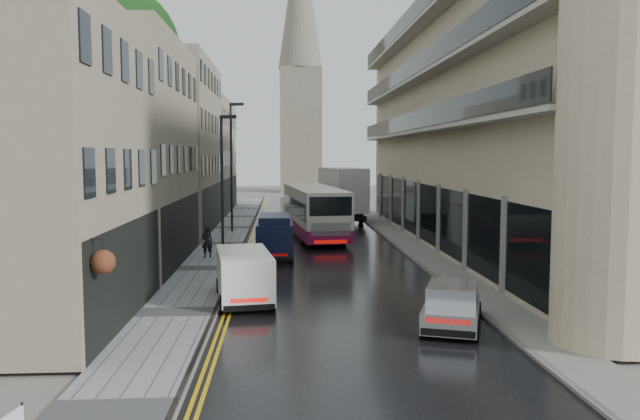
{
  "coord_description": "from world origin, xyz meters",
  "views": [
    {
      "loc": [
        -2.24,
        -10.33,
        5.48
      ],
      "look_at": [
        -0.51,
        18.0,
        2.96
      ],
      "focal_mm": 35.0,
      "sensor_mm": 36.0,
      "label": 1
    }
  ],
  "objects_px": {
    "tree_near": "(64,124)",
    "cream_bus": "(303,217)",
    "silver_hatchback": "(424,313)",
    "pedestrian": "(207,242)",
    "lamp_post_near": "(222,193)",
    "white_lorry": "(333,196)",
    "navy_van": "(258,239)",
    "tree_far": "(136,144)",
    "white_van": "(223,285)",
    "lamp_post_far": "(231,168)"
  },
  "relations": [
    {
      "from": "tree_near",
      "to": "cream_bus",
      "type": "xyz_separation_m",
      "value": [
        11.5,
        7.6,
        -5.27
      ]
    },
    {
      "from": "silver_hatchback",
      "to": "pedestrian",
      "type": "distance_m",
      "value": 16.62
    },
    {
      "from": "silver_hatchback",
      "to": "lamp_post_near",
      "type": "relative_size",
      "value": 0.53
    },
    {
      "from": "cream_bus",
      "to": "lamp_post_near",
      "type": "distance_m",
      "value": 9.58
    },
    {
      "from": "white_lorry",
      "to": "navy_van",
      "type": "xyz_separation_m",
      "value": [
        -5.25,
        -17.39,
        -1.02
      ]
    },
    {
      "from": "lamp_post_near",
      "to": "white_lorry",
      "type": "bearing_deg",
      "value": 93.14
    },
    {
      "from": "tree_far",
      "to": "white_van",
      "type": "bearing_deg",
      "value": -70.22
    },
    {
      "from": "tree_far",
      "to": "white_lorry",
      "type": "xyz_separation_m",
      "value": [
        13.95,
        5.47,
        -4.0
      ]
    },
    {
      "from": "white_van",
      "to": "lamp_post_far",
      "type": "xyz_separation_m",
      "value": [
        -1.48,
        22.48,
        3.57
      ]
    },
    {
      "from": "pedestrian",
      "to": "lamp_post_far",
      "type": "relative_size",
      "value": 0.18
    },
    {
      "from": "tree_far",
      "to": "navy_van",
      "type": "height_order",
      "value": "tree_far"
    },
    {
      "from": "tree_near",
      "to": "white_lorry",
      "type": "distance_m",
      "value": 23.8
    },
    {
      "from": "tree_near",
      "to": "lamp_post_far",
      "type": "xyz_separation_m",
      "value": [
        6.72,
        13.52,
        -2.38
      ]
    },
    {
      "from": "lamp_post_near",
      "to": "cream_bus",
      "type": "bearing_deg",
      "value": 86.91
    },
    {
      "from": "tree_near",
      "to": "pedestrian",
      "type": "height_order",
      "value": "tree_near"
    },
    {
      "from": "tree_near",
      "to": "tree_far",
      "type": "bearing_deg",
      "value": 88.68
    },
    {
      "from": "lamp_post_near",
      "to": "navy_van",
      "type": "bearing_deg",
      "value": 73.4
    },
    {
      "from": "pedestrian",
      "to": "navy_van",
      "type": "bearing_deg",
      "value": 137.12
    },
    {
      "from": "tree_far",
      "to": "lamp_post_near",
      "type": "xyz_separation_m",
      "value": [
        7.14,
        -13.85,
        -2.53
      ]
    },
    {
      "from": "cream_bus",
      "to": "lamp_post_far",
      "type": "bearing_deg",
      "value": 122.97
    },
    {
      "from": "navy_van",
      "to": "lamp_post_near",
      "type": "xyz_separation_m",
      "value": [
        -1.56,
        -1.92,
        2.49
      ]
    },
    {
      "from": "lamp_post_far",
      "to": "white_lorry",
      "type": "bearing_deg",
      "value": 49.4
    },
    {
      "from": "white_lorry",
      "to": "lamp_post_near",
      "type": "xyz_separation_m",
      "value": [
        -6.81,
        -19.31,
        1.47
      ]
    },
    {
      "from": "lamp_post_far",
      "to": "cream_bus",
      "type": "bearing_deg",
      "value": -35.02
    },
    {
      "from": "tree_far",
      "to": "white_lorry",
      "type": "bearing_deg",
      "value": 21.39
    },
    {
      "from": "white_lorry",
      "to": "cream_bus",
      "type": "bearing_deg",
      "value": -115.33
    },
    {
      "from": "white_lorry",
      "to": "navy_van",
      "type": "bearing_deg",
      "value": -117.9
    },
    {
      "from": "cream_bus",
      "to": "silver_hatchback",
      "type": "xyz_separation_m",
      "value": [
        3.0,
        -19.76,
        -0.95
      ]
    },
    {
      "from": "tree_far",
      "to": "cream_bus",
      "type": "xyz_separation_m",
      "value": [
        11.2,
        -5.4,
        -4.56
      ]
    },
    {
      "from": "tree_near",
      "to": "lamp_post_near",
      "type": "relative_size",
      "value": 1.94
    },
    {
      "from": "tree_far",
      "to": "pedestrian",
      "type": "bearing_deg",
      "value": -60.64
    },
    {
      "from": "white_van",
      "to": "lamp_post_far",
      "type": "height_order",
      "value": "lamp_post_far"
    },
    {
      "from": "lamp_post_far",
      "to": "navy_van",
      "type": "bearing_deg",
      "value": -63.51
    },
    {
      "from": "tree_far",
      "to": "cream_bus",
      "type": "bearing_deg",
      "value": -25.76
    },
    {
      "from": "silver_hatchback",
      "to": "pedestrian",
      "type": "xyz_separation_m",
      "value": [
        -8.18,
        14.46,
        0.21
      ]
    },
    {
      "from": "silver_hatchback",
      "to": "cream_bus",
      "type": "bearing_deg",
      "value": 117.8
    },
    {
      "from": "cream_bus",
      "to": "pedestrian",
      "type": "bearing_deg",
      "value": -140.27
    },
    {
      "from": "cream_bus",
      "to": "navy_van",
      "type": "distance_m",
      "value": 7.0
    },
    {
      "from": "tree_far",
      "to": "lamp_post_far",
      "type": "height_order",
      "value": "tree_far"
    },
    {
      "from": "cream_bus",
      "to": "white_van",
      "type": "distance_m",
      "value": 16.9
    },
    {
      "from": "cream_bus",
      "to": "white_lorry",
      "type": "bearing_deg",
      "value": 69.86
    },
    {
      "from": "white_lorry",
      "to": "tree_near",
      "type": "bearing_deg",
      "value": -138.76
    },
    {
      "from": "tree_far",
      "to": "silver_hatchback",
      "type": "xyz_separation_m",
      "value": [
        14.2,
        -25.16,
        -5.5
      ]
    },
    {
      "from": "cream_bus",
      "to": "lamp_post_near",
      "type": "xyz_separation_m",
      "value": [
        -4.06,
        -8.44,
        2.03
      ]
    },
    {
      "from": "tree_far",
      "to": "silver_hatchback",
      "type": "bearing_deg",
      "value": -60.57
    },
    {
      "from": "navy_van",
      "to": "pedestrian",
      "type": "xyz_separation_m",
      "value": [
        -2.69,
        1.23,
        -0.27
      ]
    },
    {
      "from": "pedestrian",
      "to": "white_van",
      "type": "bearing_deg",
      "value": 81.21
    },
    {
      "from": "cream_bus",
      "to": "navy_van",
      "type": "xyz_separation_m",
      "value": [
        -2.49,
        -6.52,
        -0.47
      ]
    },
    {
      "from": "white_van",
      "to": "cream_bus",
      "type": "bearing_deg",
      "value": 70.64
    },
    {
      "from": "tree_near",
      "to": "lamp_post_near",
      "type": "bearing_deg",
      "value": -6.49
    }
  ]
}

